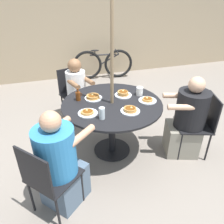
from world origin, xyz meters
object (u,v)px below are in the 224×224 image
Objects in this scene: patio_chair_east at (200,122)px; pancake_plate_e at (88,113)px; patio_chair_north at (47,177)px; diner_north at (60,165)px; patio_table at (112,111)px; pancake_plate_b at (130,110)px; drinking_glass_a at (102,113)px; diner_east at (187,121)px; bicycle at (103,64)px; syrup_bottle at (78,96)px; coffee_cup at (140,91)px; diner_south at (78,94)px; pancake_plate_c at (148,100)px; patio_chair_south at (73,91)px; pancake_plate_d at (93,97)px; pancake_plate_a at (123,94)px.

patio_chair_east is 1.48m from pancake_plate_e.
patio_chair_north is 0.17m from diner_north.
patio_table is 0.34m from pancake_plate_b.
drinking_glass_a is (-0.22, -0.33, 0.18)m from patio_table.
diner_east is 3.09m from bicycle.
coffee_cup is (0.81, -0.09, -0.01)m from syrup_bottle.
drinking_glass_a reaches higher than patio_chair_east.
diner_south reaches higher than pancake_plate_c.
drinking_glass_a reaches higher than pancake_plate_b.
drinking_glass_a is at bearing -145.72° from coffee_cup.
diner_north is at bearing 59.87° from patio_chair_south.
diner_north is 1.64m from diner_south.
patio_chair_east is 1.00m from pancake_plate_b.
patio_chair_south is 3.77× the size of pancake_plate_d.
diner_north is 0.98m from pancake_plate_b.
patio_chair_north is 1.14m from pancake_plate_b.
pancake_plate_a is 0.64m from pancake_plate_e.
pancake_plate_c is at bearing -19.11° from syrup_bottle.
patio_chair_north reaches higher than pancake_plate_c.
pancake_plate_e is at bearing -149.01° from pancake_plate_a.
patio_chair_north reaches higher than pancake_plate_d.
diner_north reaches higher than patio_chair_east.
diner_north is 0.66m from pancake_plate_e.
diner_north reaches higher than drinking_glass_a.
patio_chair_north is at bearing 122.77° from diner_east.
coffee_cup is (-0.03, 0.20, 0.04)m from pancake_plate_c.
patio_chair_south reaches higher than pancake_plate_d.
pancake_plate_a is 2.03× the size of coffee_cup.
pancake_plate_c is 0.88m from syrup_bottle.
pancake_plate_e is 0.38m from syrup_bottle.
patio_table is 1.48× the size of patio_chair_east.
diner_south is 0.81m from pancake_plate_d.
syrup_bottle is (-0.59, 0.05, 0.04)m from pancake_plate_a.
bicycle is (0.83, 2.58, -0.41)m from pancake_plate_d.
diner_north reaches higher than pancake_plate_e.
patio_chair_east is (1.09, -0.37, -0.15)m from patio_table.
coffee_cup is at bearing 53.42° from pancake_plate_b.
pancake_plate_c is (0.79, -1.19, 0.28)m from patio_chair_south.
pancake_plate_a reaches higher than bicycle.
coffee_cup is (0.42, 0.11, 0.17)m from patio_table.
patio_chair_north is 6.36× the size of drinking_glass_a.
patio_chair_north is 0.77× the size of diner_east.
diner_east is at bearing 116.71° from diner_south.
patio_chair_south is 1.29m from coffee_cup.
pancake_plate_a is (0.20, 0.15, 0.14)m from patio_table.
diner_east is at bearing -24.94° from pancake_plate_c.
diner_north is at bearing -148.55° from drinking_glass_a.
pancake_plate_a is at bearing 48.69° from drinking_glass_a.
diner_east reaches higher than drinking_glass_a.
patio_chair_east is 0.77× the size of diner_east.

